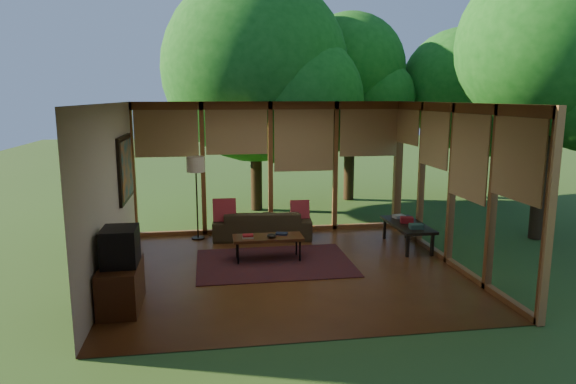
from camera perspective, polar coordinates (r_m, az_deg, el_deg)
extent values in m
plane|color=brown|center=(8.49, 0.18, -8.67)|extent=(5.50, 5.50, 0.00)
plane|color=silver|center=(8.02, 0.19, 9.86)|extent=(5.50, 5.50, 0.00)
cube|color=beige|center=(8.18, -19.20, -0.23)|extent=(0.04, 5.00, 2.70)
cube|color=beige|center=(5.75, 4.15, -4.07)|extent=(5.50, 0.04, 2.70)
cube|color=brown|center=(10.59, -1.96, 2.71)|extent=(5.50, 0.12, 2.70)
cube|color=brown|center=(9.00, 17.76, 0.79)|extent=(0.12, 5.00, 2.70)
plane|color=#33541F|center=(18.63, 21.04, 1.20)|extent=(40.00, 40.00, 0.00)
cylinder|color=#342213|center=(12.69, -3.63, 7.95)|extent=(0.28, 0.28, 4.44)
sphere|color=#125213|center=(12.70, -3.69, 13.53)|extent=(4.47, 4.47, 4.47)
cylinder|color=#342213|center=(14.09, 6.85, 8.36)|extent=(0.28, 0.28, 4.54)
sphere|color=#125213|center=(14.10, 6.96, 13.49)|extent=(2.91, 2.91, 2.91)
cylinder|color=#342213|center=(11.05, 26.12, 7.45)|extent=(0.28, 0.28, 4.80)
sphere|color=#125213|center=(11.08, 26.70, 14.34)|extent=(3.30, 3.30, 3.30)
cylinder|color=#342213|center=(15.02, 18.47, 6.62)|extent=(0.28, 0.28, 3.80)
sphere|color=#125213|center=(15.00, 18.71, 10.65)|extent=(3.34, 3.34, 3.34)
cube|color=maroon|center=(8.84, -1.52, -7.85)|extent=(2.62, 1.85, 0.01)
imported|color=#382F1C|center=(10.28, -2.86, -3.60)|extent=(2.00, 0.94, 0.57)
cube|color=maroon|center=(10.11, -7.08, -2.04)|extent=(0.45, 0.24, 0.47)
cube|color=maroon|center=(10.27, 1.32, -1.98)|extent=(0.37, 0.20, 0.39)
cube|color=#ABA69B|center=(8.80, -4.48, -5.02)|extent=(0.20, 0.15, 0.03)
cube|color=maroon|center=(8.79, -4.48, -4.83)|extent=(0.18, 0.14, 0.03)
cube|color=#161D32|center=(8.98, -0.72, -4.65)|extent=(0.24, 0.20, 0.03)
ellipsoid|color=black|center=(8.78, -1.84, -4.88)|extent=(0.16, 0.16, 0.07)
cube|color=#4D2815|center=(7.33, -18.05, -9.90)|extent=(0.50, 1.00, 0.60)
cube|color=black|center=(7.16, -18.15, -5.77)|extent=(0.45, 0.55, 0.50)
cube|color=#305449|center=(9.53, 14.06, -3.73)|extent=(0.26, 0.20, 0.09)
cube|color=maroon|center=(9.93, 13.05, -3.05)|extent=(0.27, 0.23, 0.11)
cube|color=#ABA69B|center=(10.29, 12.22, -2.66)|extent=(0.25, 0.21, 0.06)
cylinder|color=black|center=(10.45, -9.95, -5.05)|extent=(0.26, 0.26, 0.03)
cylinder|color=black|center=(10.27, -10.09, -0.88)|extent=(0.03, 0.03, 1.52)
cylinder|color=beige|center=(10.15, -10.22, 3.06)|extent=(0.36, 0.36, 0.30)
cube|color=#4D2815|center=(8.89, -2.24, -5.10)|extent=(1.20, 0.50, 0.05)
cylinder|color=black|center=(8.73, -5.57, -6.88)|extent=(0.03, 0.03, 0.38)
cylinder|color=black|center=(8.85, 1.34, -6.59)|extent=(0.03, 0.03, 0.38)
cylinder|color=black|center=(9.07, -5.71, -6.21)|extent=(0.03, 0.03, 0.38)
cylinder|color=black|center=(9.19, 0.94, -5.94)|extent=(0.03, 0.03, 0.38)
cube|color=black|center=(9.90, 13.14, -3.55)|extent=(0.60, 1.40, 0.05)
cube|color=black|center=(9.34, 13.14, -5.87)|extent=(0.05, 0.05, 0.40)
cube|color=black|center=(9.52, 15.73, -5.68)|extent=(0.05, 0.05, 0.40)
cube|color=black|center=(10.42, 10.68, -4.06)|extent=(0.05, 0.05, 0.40)
cube|color=black|center=(10.58, 13.04, -3.92)|extent=(0.05, 0.05, 0.40)
cube|color=black|center=(9.51, -17.63, 2.53)|extent=(0.05, 1.35, 1.15)
cube|color=#195874|center=(9.50, -17.46, 2.53)|extent=(0.02, 1.20, 1.00)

